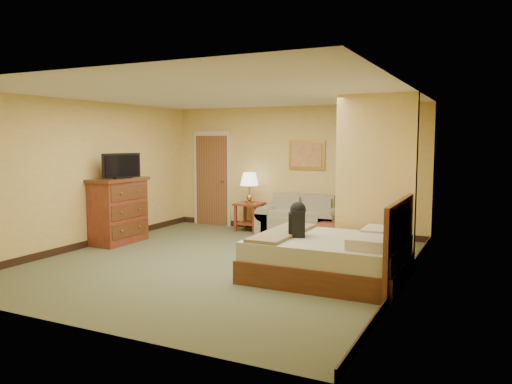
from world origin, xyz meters
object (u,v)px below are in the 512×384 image
Objects in this scene: loveseat at (299,223)px; dresser at (118,210)px; bed at (332,257)px; coffee_table at (331,231)px.

dresser is at bearing -142.75° from loveseat.
bed reaches higher than loveseat.
coffee_table is 2.06m from bed.
loveseat is 2.07× the size of coffee_table.
loveseat is 3.49m from dresser.
bed is (1.52, -2.69, 0.05)m from loveseat.
loveseat is 3.09m from bed.
coffee_table is 0.37× the size of bed.
loveseat is 1.15m from coffee_table.
bed is (0.64, -1.96, 0.02)m from coffee_table.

